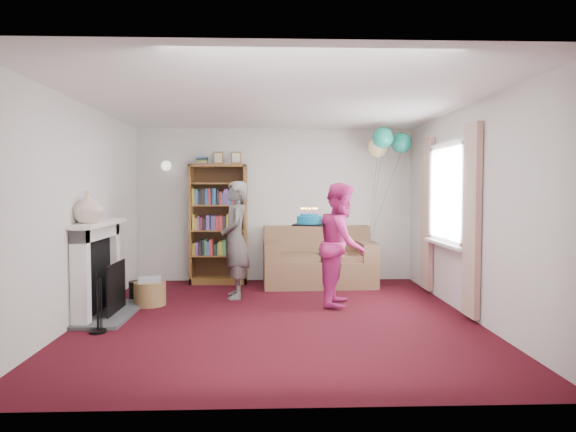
{
  "coord_description": "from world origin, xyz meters",
  "views": [
    {
      "loc": [
        -0.1,
        -5.95,
        1.51
      ],
      "look_at": [
        0.14,
        0.6,
        1.16
      ],
      "focal_mm": 32.0,
      "sensor_mm": 36.0,
      "label": 1
    }
  ],
  "objects_px": {
    "person_magenta": "(342,244)",
    "birthday_cake": "(309,220)",
    "sofa": "(318,263)",
    "person_striped": "(235,240)",
    "bookcase": "(219,225)"
  },
  "relations": [
    {
      "from": "bookcase",
      "to": "person_striped",
      "type": "xyz_separation_m",
      "value": [
        0.35,
        -1.18,
        -0.12
      ]
    },
    {
      "from": "person_striped",
      "to": "sofa",
      "type": "bearing_deg",
      "value": 120.74
    },
    {
      "from": "sofa",
      "to": "person_striped",
      "type": "distance_m",
      "value": 1.63
    },
    {
      "from": "person_striped",
      "to": "birthday_cake",
      "type": "bearing_deg",
      "value": 52.7
    },
    {
      "from": "bookcase",
      "to": "sofa",
      "type": "distance_m",
      "value": 1.71
    },
    {
      "from": "sofa",
      "to": "person_striped",
      "type": "height_order",
      "value": "person_striped"
    },
    {
      "from": "sofa",
      "to": "person_magenta",
      "type": "bearing_deg",
      "value": -85.14
    },
    {
      "from": "person_magenta",
      "to": "birthday_cake",
      "type": "xyz_separation_m",
      "value": [
        -0.43,
        -0.11,
        0.32
      ]
    },
    {
      "from": "person_striped",
      "to": "person_magenta",
      "type": "distance_m",
      "value": 1.49
    },
    {
      "from": "sofa",
      "to": "birthday_cake",
      "type": "height_order",
      "value": "birthday_cake"
    },
    {
      "from": "sofa",
      "to": "birthday_cake",
      "type": "xyz_separation_m",
      "value": [
        -0.27,
        -1.53,
        0.77
      ]
    },
    {
      "from": "person_striped",
      "to": "person_magenta",
      "type": "bearing_deg",
      "value": 65.07
    },
    {
      "from": "birthday_cake",
      "to": "person_striped",
      "type": "bearing_deg",
      "value": 149.36
    },
    {
      "from": "sofa",
      "to": "person_striped",
      "type": "relative_size",
      "value": 1.06
    },
    {
      "from": "person_magenta",
      "to": "birthday_cake",
      "type": "bearing_deg",
      "value": 118.9
    }
  ]
}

